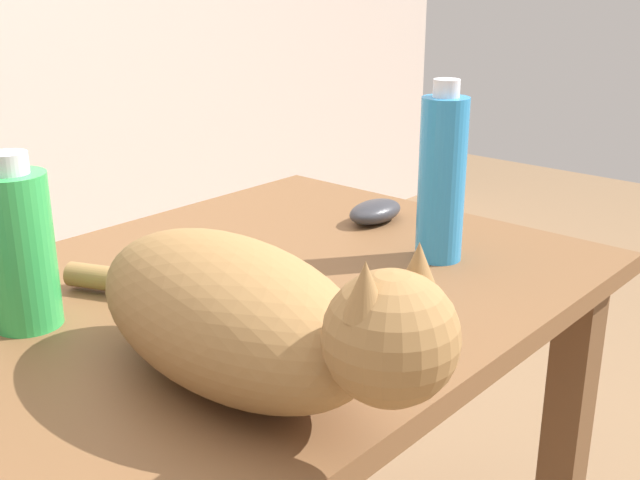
% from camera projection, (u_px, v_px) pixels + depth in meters
% --- Properties ---
extents(desk, '(1.58, 0.70, 0.74)m').
position_uv_depth(desk, '(38.00, 459.00, 0.84)').
color(desk, brown).
rests_on(desk, ground_plane).
extents(cat, '(0.22, 0.61, 0.20)m').
position_uv_depth(cat, '(243.00, 315.00, 0.76)').
color(cat, olive).
rests_on(cat, desk).
extents(computer_mouse, '(0.11, 0.06, 0.04)m').
position_uv_depth(computer_mouse, '(375.00, 211.00, 1.29)').
color(computer_mouse, '#333338').
rests_on(computer_mouse, desk).
extents(water_bottle, '(0.08, 0.08, 0.21)m').
position_uv_depth(water_bottle, '(20.00, 248.00, 0.89)').
color(water_bottle, green).
rests_on(water_bottle, desk).
extents(spray_bottle, '(0.07, 0.07, 0.26)m').
position_uv_depth(spray_bottle, '(442.00, 178.00, 1.09)').
color(spray_bottle, '#2D8CD1').
rests_on(spray_bottle, desk).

